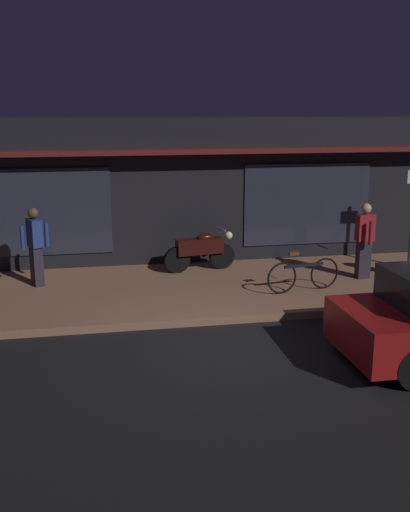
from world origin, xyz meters
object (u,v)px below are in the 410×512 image
motorcycle (201,249)px  person_bystander (364,239)px  person_photographer (35,245)px  bicycle_parked (303,274)px

motorcycle → person_bystander: bearing=-20.6°
person_photographer → person_bystander: (7.03, -0.72, 0.00)m
bicycle_parked → person_photographer: person_photographer is taller
motorcycle → person_bystander: 3.66m
person_photographer → person_bystander: same height
bicycle_parked → person_photographer: 5.61m
person_bystander → person_photographer: bearing=174.1°
motorcycle → bicycle_parked: motorcycle is taller
motorcycle → bicycle_parked: size_ratio=1.04×
bicycle_parked → person_photographer: size_ratio=0.98×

